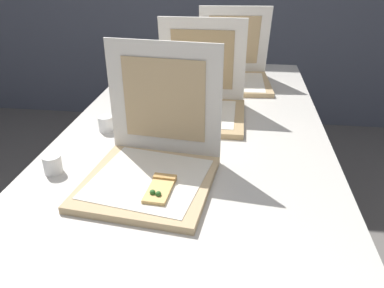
{
  "coord_description": "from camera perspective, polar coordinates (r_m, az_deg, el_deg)",
  "views": [
    {
      "loc": [
        0.16,
        -0.64,
        1.37
      ],
      "look_at": [
        0.02,
        0.43,
        0.81
      ],
      "focal_mm": 35.23,
      "sensor_mm": 36.0,
      "label": 1
    }
  ],
  "objects": [
    {
      "name": "cup_white_near_left",
      "position": [
        1.24,
        -20.35,
        -2.89
      ],
      "size": [
        0.06,
        0.06,
        0.06
      ],
      "primitive_type": "cylinder",
      "color": "white",
      "rests_on": "table"
    },
    {
      "name": "pizza_box_middle",
      "position": [
        1.57,
        1.23,
        6.24
      ],
      "size": [
        0.37,
        0.37,
        0.38
      ],
      "rotation": [
        0.0,
        0.0,
        0.0
      ],
      "color": "tan",
      "rests_on": "table"
    },
    {
      "name": "table",
      "position": [
        1.41,
        0.04,
        -0.79
      ],
      "size": [
        1.0,
        2.14,
        0.75
      ],
      "color": "beige",
      "rests_on": "ground"
    },
    {
      "name": "pizza_box_front",
      "position": [
        1.12,
        -6.06,
        -2.89
      ],
      "size": [
        0.4,
        0.4,
        0.39
      ],
      "rotation": [
        0.0,
        0.0,
        -0.11
      ],
      "color": "tan",
      "rests_on": "table"
    },
    {
      "name": "pizza_box_back",
      "position": [
        1.98,
        6.3,
        10.61
      ],
      "size": [
        0.39,
        0.4,
        0.38
      ],
      "rotation": [
        0.0,
        0.0,
        0.08
      ],
      "color": "tan",
      "rests_on": "table"
    },
    {
      "name": "cup_white_far",
      "position": [
        1.75,
        -6.46,
        7.41
      ],
      "size": [
        0.06,
        0.06,
        0.06
      ],
      "primitive_type": "cylinder",
      "color": "white",
      "rests_on": "table"
    },
    {
      "name": "cup_white_mid",
      "position": [
        1.47,
        -12.92,
        3.02
      ],
      "size": [
        0.06,
        0.06,
        0.06
      ],
      "primitive_type": "cylinder",
      "color": "white",
      "rests_on": "table"
    }
  ]
}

